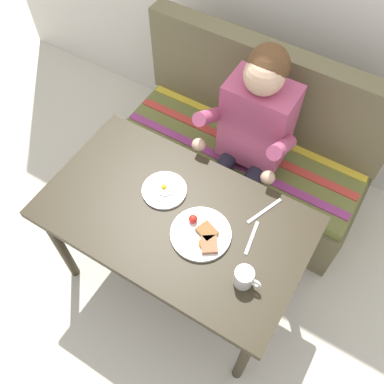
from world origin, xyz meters
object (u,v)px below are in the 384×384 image
at_px(table, 175,224).
at_px(knife, 264,211).
at_px(coffee_mug, 244,277).
at_px(couch, 244,155).
at_px(plate_breakfast, 202,234).
at_px(fork, 252,238).
at_px(person, 250,134).
at_px(plate_eggs, 164,190).

xyz_separation_m(table, knife, (0.33, 0.22, 0.08)).
height_order(coffee_mug, knife, coffee_mug).
relative_size(couch, coffee_mug, 12.20).
distance_m(couch, coffee_mug, 1.07).
xyz_separation_m(couch, coffee_mug, (0.41, -0.88, 0.45)).
xyz_separation_m(table, plate_breakfast, (0.16, -0.03, 0.09)).
relative_size(fork, knife, 0.85).
relative_size(person, coffee_mug, 10.27).
bearing_deg(knife, couch, 143.16).
height_order(couch, plate_eggs, couch).
xyz_separation_m(couch, plate_breakfast, (0.16, -0.79, 0.41)).
bearing_deg(fork, plate_breakfast, -160.67).
xyz_separation_m(plate_breakfast, knife, (0.18, 0.25, -0.01)).
height_order(plate_breakfast, fork, plate_breakfast).
relative_size(plate_breakfast, knife, 1.32).
bearing_deg(person, plate_eggs, -109.97).
relative_size(couch, plate_eggs, 6.96).
distance_m(couch, plate_eggs, 0.80).
relative_size(table, plate_eggs, 5.80).
xyz_separation_m(plate_eggs, fork, (0.45, -0.01, -0.01)).
height_order(plate_eggs, fork, plate_eggs).
bearing_deg(person, table, -97.37).
xyz_separation_m(table, person, (0.08, 0.59, 0.09)).
height_order(plate_eggs, knife, plate_eggs).
xyz_separation_m(person, plate_eggs, (-0.18, -0.51, -0.00)).
distance_m(coffee_mug, fork, 0.21).
height_order(person, plate_eggs, person).
bearing_deg(plate_eggs, couch, 81.01).
distance_m(table, knife, 0.41).
distance_m(table, coffee_mug, 0.44).
height_order(table, coffee_mug, coffee_mug).
height_order(plate_eggs, coffee_mug, coffee_mug).
bearing_deg(fork, couch, 107.70).
distance_m(person, plate_breakfast, 0.62).
bearing_deg(coffee_mug, person, 114.93).
height_order(couch, coffee_mug, couch).
height_order(plate_breakfast, knife, plate_breakfast).
height_order(couch, plate_breakfast, couch).
xyz_separation_m(table, coffee_mug, (0.41, -0.12, 0.13)).
xyz_separation_m(plate_eggs, knife, (0.44, 0.14, -0.01)).
bearing_deg(table, couch, 90.00).
height_order(plate_breakfast, plate_eggs, plate_breakfast).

